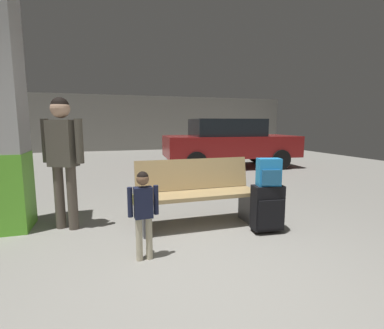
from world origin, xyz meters
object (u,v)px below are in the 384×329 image
bench (197,193)px  parked_car_near (229,142)px  suitcase (268,208)px  backpack_bright (269,172)px  child (143,206)px  adult (63,149)px

bench → parked_car_near: bearing=61.1°
bench → suitcase: bearing=-33.5°
bench → backpack_bright: 0.98m
parked_car_near → suitcase: bearing=-109.2°
child → adult: size_ratio=0.54×
suitcase → parked_car_near: (1.81, 5.17, 0.48)m
bench → suitcase: bench is taller
suitcase → backpack_bright: 0.45m
suitcase → child: (-1.58, -0.28, 0.24)m
child → suitcase: bearing=10.0°
backpack_bright → parked_car_near: parked_car_near is taller
adult → child: bearing=-53.8°
backpack_bright → adult: 2.61m
adult → parked_car_near: adult is taller
suitcase → adult: (-2.44, 0.89, 0.72)m
suitcase → parked_car_near: bearing=70.8°
child → parked_car_near: (3.39, 5.45, 0.25)m
backpack_bright → parked_car_near: 5.48m
suitcase → parked_car_near: 5.50m
bench → child: 1.14m
parked_car_near → backpack_bright: bearing=-109.2°
parked_car_near → child: bearing=-121.9°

